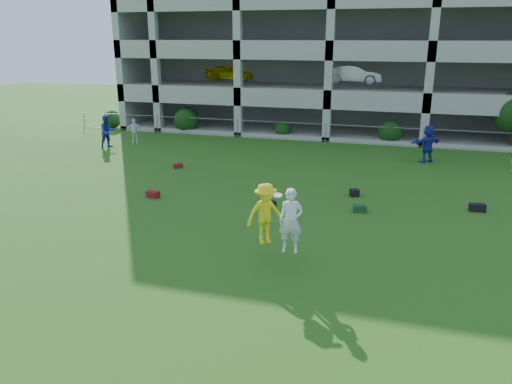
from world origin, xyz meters
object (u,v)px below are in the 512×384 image
(bystander_d, at_px, (428,144))
(crate_d, at_px, (354,193))
(bystander_b, at_px, (134,131))
(frisbee_contest, at_px, (272,216))
(bystander_a, at_px, (107,132))
(parking_garage, at_px, (346,43))

(bystander_d, relative_size, crate_d, 5.78)
(bystander_b, relative_size, frisbee_contest, 0.81)
(bystander_a, relative_size, bystander_b, 1.25)
(crate_d, bearing_deg, parking_garage, 98.61)
(bystander_b, height_order, bystander_d, bystander_d)
(bystander_d, height_order, crate_d, bystander_d)
(crate_d, bearing_deg, bystander_a, 159.95)
(bystander_d, distance_m, frisbee_contest, 15.17)
(bystander_d, relative_size, parking_garage, 0.07)
(crate_d, distance_m, parking_garage, 20.85)
(bystander_a, height_order, frisbee_contest, frisbee_contest)
(crate_d, relative_size, parking_garage, 0.01)
(frisbee_contest, bearing_deg, bystander_a, 137.14)
(bystander_a, relative_size, parking_garage, 0.07)
(bystander_a, distance_m, frisbee_contest, 18.82)
(crate_d, bearing_deg, frisbee_contest, -103.94)
(crate_d, bearing_deg, bystander_d, 66.65)
(bystander_b, relative_size, bystander_d, 0.78)
(bystander_b, distance_m, frisbee_contest, 19.32)
(bystander_b, xyz_separation_m, crate_d, (14.64, -7.28, -0.63))
(bystander_b, xyz_separation_m, bystander_d, (17.76, -0.04, 0.23))
(bystander_b, distance_m, crate_d, 16.36)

